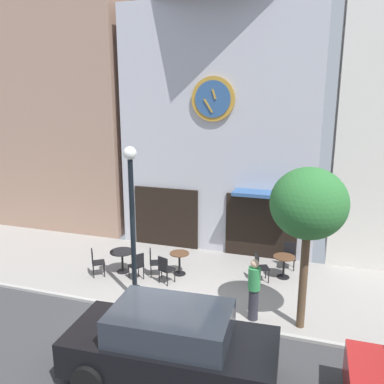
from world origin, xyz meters
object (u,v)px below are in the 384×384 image
street_lamp (133,225)px  cafe_table_center (284,263)px  cafe_chair_curbside (153,260)px  cafe_table_near_door (122,256)px  cafe_chair_near_tree (260,266)px  cafe_chair_facing_street (137,264)px  cafe_chair_near_lamp (165,268)px  pedestrian_green (254,289)px  cafe_table_center_left (179,260)px  street_tree (309,205)px  parked_car_black (171,344)px  cafe_chair_by_entrance (289,253)px  cafe_chair_left_end (96,261)px

street_lamp → cafe_table_center: 5.09m
cafe_table_center → cafe_chair_curbside: size_ratio=0.80×
cafe_table_near_door → cafe_chair_near_tree: size_ratio=0.88×
cafe_chair_facing_street → cafe_chair_near_tree: size_ratio=1.00×
cafe_chair_near_lamp → pedestrian_green: size_ratio=0.54×
cafe_table_center_left → cafe_chair_facing_street: (-1.13, -0.80, 0.03)m
cafe_chair_facing_street → street_tree: bearing=-12.3°
street_lamp → parked_car_black: street_lamp is taller
parked_car_black → cafe_chair_by_entrance: bearing=73.3°
street_lamp → cafe_chair_facing_street: 2.09m
cafe_table_center → cafe_chair_near_tree: (-0.70, -0.50, 0.02)m
cafe_table_center → pedestrian_green: (-0.52, -2.74, 0.35)m
street_lamp → cafe_chair_left_end: 2.70m
cafe_table_near_door → cafe_chair_near_tree: (4.42, 0.73, -0.02)m
cafe_chair_curbside → cafe_chair_near_tree: 3.40m
cafe_chair_curbside → parked_car_black: (2.25, -4.28, 0.23)m
street_lamp → street_tree: size_ratio=1.07×
cafe_chair_near_lamp → cafe_chair_facing_street: 0.94m
cafe_table_near_door → pedestrian_green: bearing=-18.2°
cafe_table_near_door → cafe_chair_curbside: (1.09, 0.06, -0.02)m
cafe_table_near_door → cafe_table_center_left: bearing=13.0°
street_tree → cafe_chair_left_end: bearing=171.7°
street_tree → cafe_table_center: size_ratio=5.68×
cafe_chair_facing_street → cafe_chair_near_lamp: bearing=2.1°
cafe_table_center → cafe_chair_facing_street: size_ratio=0.80×
cafe_table_center_left → cafe_chair_near_tree: 2.59m
cafe_table_center → pedestrian_green: size_ratio=0.43×
cafe_table_near_door → cafe_chair_curbside: cafe_chair_curbside is taller
street_lamp → cafe_chair_near_lamp: size_ratio=4.90×
cafe_chair_by_entrance → pedestrian_green: (-0.63, -3.56, 0.33)m
cafe_table_near_door → street_lamp: bearing=-51.6°
cafe_chair_curbside → cafe_table_center: bearing=16.2°
cafe_chair_near_lamp → parked_car_black: parked_car_black is taller
cafe_table_near_door → cafe_table_center: 5.27m
cafe_chair_left_end → cafe_chair_facing_street: bearing=6.3°
street_tree → cafe_table_center: (-0.68, 2.71, -2.69)m
cafe_table_near_door → cafe_chair_by_entrance: cafe_chair_by_entrance is taller
cafe_chair_facing_street → cafe_chair_left_end: bearing=-173.7°
street_lamp → cafe_table_near_door: size_ratio=5.56×
cafe_chair_facing_street → cafe_chair_near_tree: same height
street_tree → cafe_chair_near_tree: 3.73m
cafe_table_center_left → parked_car_black: bearing=-72.2°
street_lamp → cafe_chair_by_entrance: bearing=41.1°
cafe_table_center_left → cafe_chair_near_tree: (2.57, 0.30, 0.03)m
cafe_chair_facing_street → cafe_table_center_left: bearing=35.2°
cafe_chair_facing_street → parked_car_black: parked_car_black is taller
cafe_chair_curbside → pedestrian_green: (3.50, -1.57, 0.33)m
pedestrian_green → cafe_chair_facing_street: bearing=163.7°
cafe_chair_by_entrance → cafe_chair_curbside: bearing=-154.3°
cafe_chair_near_tree → parked_car_black: size_ratio=0.20×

